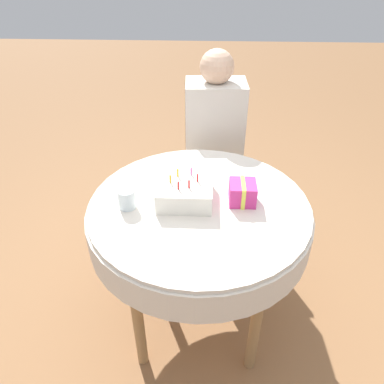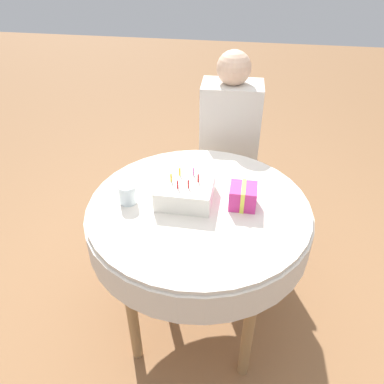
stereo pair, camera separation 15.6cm
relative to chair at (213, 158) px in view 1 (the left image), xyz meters
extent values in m
plane|color=#8C603D|center=(-0.07, -0.81, -0.53)|extent=(12.00, 12.00, 0.00)
cylinder|color=silver|center=(-0.07, -0.81, 0.24)|extent=(0.94, 0.94, 0.02)
cylinder|color=silver|center=(-0.07, -0.81, 0.16)|extent=(0.96, 0.96, 0.14)
cylinder|color=#A37A4C|center=(-0.33, -1.07, -0.15)|extent=(0.05, 0.05, 0.75)
cylinder|color=#A37A4C|center=(0.19, -1.07, -0.15)|extent=(0.05, 0.05, 0.75)
cylinder|color=#A37A4C|center=(-0.33, -0.56, -0.15)|extent=(0.05, 0.05, 0.75)
cylinder|color=#A37A4C|center=(0.19, -0.56, -0.15)|extent=(0.05, 0.05, 0.75)
cube|color=#4C331E|center=(0.00, -0.07, -0.07)|extent=(0.40, 0.40, 0.04)
cube|color=#4C331E|center=(0.00, 0.10, 0.20)|extent=(0.35, 0.04, 0.52)
cylinder|color=#4C331E|center=(-0.16, -0.25, -0.31)|extent=(0.04, 0.04, 0.43)
cylinder|color=#4C331E|center=(0.18, -0.23, -0.31)|extent=(0.04, 0.04, 0.43)
cylinder|color=#4C331E|center=(-0.17, 0.09, -0.31)|extent=(0.04, 0.04, 0.43)
cylinder|color=#4C331E|center=(0.16, 0.10, -0.31)|extent=(0.04, 0.04, 0.43)
cylinder|color=#DBB293|center=(-0.07, -0.24, -0.29)|extent=(0.09, 0.09, 0.47)
cylinder|color=#DBB293|center=(0.09, -0.23, -0.29)|extent=(0.09, 0.09, 0.47)
cube|color=beige|center=(0.00, -0.07, 0.23)|extent=(0.34, 0.24, 0.57)
sphere|color=#DBB293|center=(0.00, -0.07, 0.60)|extent=(0.18, 0.18, 0.18)
cube|color=white|center=(-0.13, -0.78, 0.29)|extent=(0.23, 0.23, 0.09)
cylinder|color=red|center=(-0.08, -0.78, 0.35)|extent=(0.01, 0.01, 0.04)
cylinder|color=#D166B2|center=(-0.11, -0.73, 0.35)|extent=(0.01, 0.01, 0.04)
cylinder|color=gold|center=(-0.16, -0.74, 0.35)|extent=(0.01, 0.01, 0.04)
cylinder|color=gold|center=(-0.19, -0.79, 0.35)|extent=(0.01, 0.01, 0.04)
cylinder|color=red|center=(-0.15, -0.84, 0.35)|extent=(0.01, 0.01, 0.04)
cylinder|color=red|center=(-0.11, -0.83, 0.35)|extent=(0.01, 0.01, 0.04)
cylinder|color=silver|center=(-0.37, -0.85, 0.29)|extent=(0.07, 0.07, 0.09)
cube|color=#D13384|center=(0.11, -0.79, 0.29)|extent=(0.11, 0.11, 0.09)
cube|color=#EAE54C|center=(0.11, -0.79, 0.29)|extent=(0.02, 0.12, 0.10)
camera|label=1|loc=(-0.05, -2.07, 1.21)|focal=35.00mm
camera|label=2|loc=(0.11, -2.06, 1.21)|focal=35.00mm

